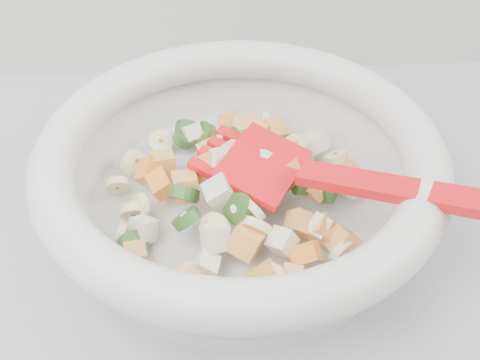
{
  "coord_description": "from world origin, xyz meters",
  "views": [
    {
      "loc": [
        0.06,
        1.09,
        1.29
      ],
      "look_at": [
        0.09,
        1.48,
        0.95
      ],
      "focal_mm": 45.0,
      "sensor_mm": 36.0,
      "label": 1
    }
  ],
  "objects": [
    {
      "name": "mixing_bowl",
      "position": [
        0.09,
        1.48,
        0.95
      ],
      "size": [
        0.43,
        0.35,
        0.12
      ],
      "color": "silver",
      "rests_on": "counter"
    }
  ]
}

